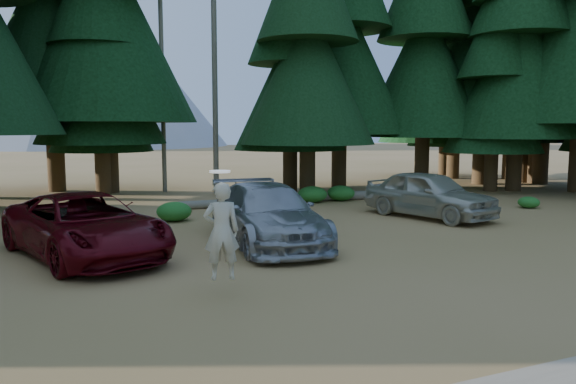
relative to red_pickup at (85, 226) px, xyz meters
The scene contains 19 objects.
ground 6.51m from the red_pickup, 33.96° to the right, with size 160.00×160.00×0.00m, color olive.
forest_belt_north 12.61m from the red_pickup, 64.78° to the left, with size 36.00×7.00×22.00m, color black, non-canonical shape.
snag_front 13.58m from the red_pickup, 60.48° to the left, with size 0.24×0.24×12.00m, color #726E5B.
snag_back 13.75m from the red_pickup, 71.42° to the left, with size 0.20×0.20×10.00m, color #726E5B.
mountain_peak 85.51m from the red_pickup, 88.12° to the left, with size 48.00×50.00×28.00m.
red_pickup is the anchor object (origin of this frame).
silver_minivan_center 4.33m from the red_pickup, ahead, with size 2.10×5.15×1.50m, color #A8ABB0.
silver_minivan_right 10.76m from the red_pickup, ahead, with size 1.81×4.50×1.53m, color beige.
frisbee_player 4.54m from the red_pickup, 63.84° to the right, with size 0.68×0.51×1.89m.
log_left 8.52m from the red_pickup, 48.76° to the left, with size 0.30×0.30×4.21m, color #726E5B.
log_mid 8.44m from the red_pickup, 41.43° to the left, with size 0.24×0.24×2.95m, color #726E5B.
log_right 12.52m from the red_pickup, 30.75° to the left, with size 0.36×0.36×5.65m, color #726E5B.
shrub_far_left 4.16m from the red_pickup, 105.50° to the left, with size 1.22×1.22×0.67m, color #217022.
shrub_left 5.45m from the red_pickup, 83.70° to the left, with size 0.73×0.73×0.40m, color #217022.
shrub_center_left 5.07m from the red_pickup, 55.41° to the left, with size 1.09×1.09×0.60m, color #217022.
shrub_center_right 7.48m from the red_pickup, 37.52° to the left, with size 1.21×1.21×0.67m, color #217022.
shrub_right 11.89m from the red_pickup, 32.52° to the left, with size 1.11×1.11×0.61m, color #217022.
shrub_far_right 10.85m from the red_pickup, 36.10° to the left, with size 1.15×1.15×0.63m, color #217022.
shrub_edge_east 15.46m from the red_pickup, ahead, with size 0.76×0.76×0.42m, color #217022.
Camera 1 is at (-6.07, -9.63, 2.93)m, focal length 35.00 mm.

